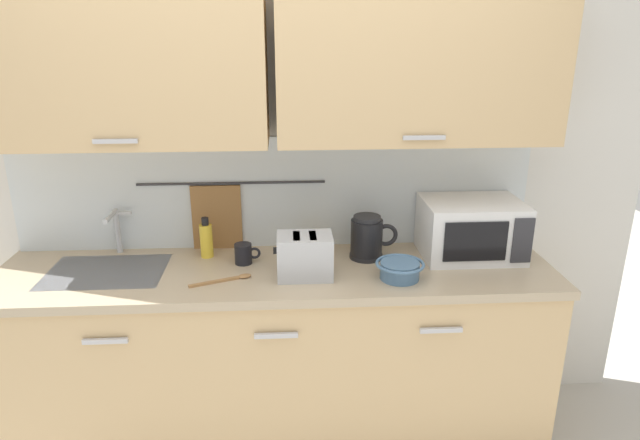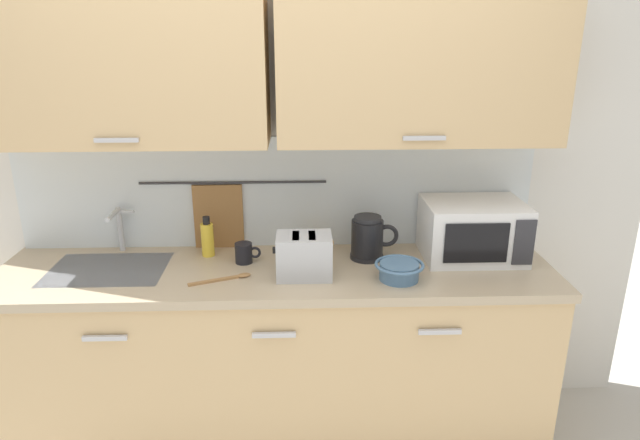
{
  "view_description": "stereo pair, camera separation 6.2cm",
  "coord_description": "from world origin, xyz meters",
  "px_view_note": "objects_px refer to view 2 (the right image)",
  "views": [
    {
      "loc": [
        0.05,
        -2.02,
        1.93
      ],
      "look_at": [
        0.2,
        0.33,
        1.12
      ],
      "focal_mm": 31.25,
      "sensor_mm": 36.0,
      "label": 1
    },
    {
      "loc": [
        0.12,
        -2.03,
        1.93
      ],
      "look_at": [
        0.2,
        0.33,
        1.12
      ],
      "focal_mm": 31.25,
      "sensor_mm": 36.0,
      "label": 2
    }
  ],
  "objects_px": {
    "dish_soap_bottle": "(208,239)",
    "microwave": "(473,230)",
    "electric_kettle": "(368,238)",
    "mixing_bowl": "(399,270)",
    "wooden_spoon": "(228,278)",
    "toaster": "(304,256)",
    "mug_by_kettle": "(318,243)",
    "mug_near_sink": "(244,253)"
  },
  "relations": [
    {
      "from": "electric_kettle",
      "to": "dish_soap_bottle",
      "type": "bearing_deg",
      "value": 175.51
    },
    {
      "from": "dish_soap_bottle",
      "to": "mug_near_sink",
      "type": "xyz_separation_m",
      "value": [
        0.18,
        -0.09,
        -0.04
      ]
    },
    {
      "from": "mug_near_sink",
      "to": "microwave",
      "type": "bearing_deg",
      "value": 1.78
    },
    {
      "from": "electric_kettle",
      "to": "mug_near_sink",
      "type": "height_order",
      "value": "electric_kettle"
    },
    {
      "from": "electric_kettle",
      "to": "dish_soap_bottle",
      "type": "relative_size",
      "value": 1.16
    },
    {
      "from": "wooden_spoon",
      "to": "electric_kettle",
      "type": "bearing_deg",
      "value": 18.93
    },
    {
      "from": "toaster",
      "to": "microwave",
      "type": "bearing_deg",
      "value": 13.57
    },
    {
      "from": "mixing_bowl",
      "to": "mug_by_kettle",
      "type": "xyz_separation_m",
      "value": [
        -0.34,
        0.32,
        0.0
      ]
    },
    {
      "from": "mug_near_sink",
      "to": "wooden_spoon",
      "type": "relative_size",
      "value": 0.45
    },
    {
      "from": "microwave",
      "to": "mixing_bowl",
      "type": "bearing_deg",
      "value": -147.73
    },
    {
      "from": "dish_soap_bottle",
      "to": "mug_near_sink",
      "type": "relative_size",
      "value": 1.63
    },
    {
      "from": "electric_kettle",
      "to": "mixing_bowl",
      "type": "height_order",
      "value": "electric_kettle"
    },
    {
      "from": "mug_near_sink",
      "to": "electric_kettle",
      "type": "bearing_deg",
      "value": 3.33
    },
    {
      "from": "wooden_spoon",
      "to": "toaster",
      "type": "bearing_deg",
      "value": 4.35
    },
    {
      "from": "microwave",
      "to": "toaster",
      "type": "height_order",
      "value": "microwave"
    },
    {
      "from": "dish_soap_bottle",
      "to": "microwave",
      "type": "bearing_deg",
      "value": -2.74
    },
    {
      "from": "toaster",
      "to": "mug_by_kettle",
      "type": "bearing_deg",
      "value": 75.75
    },
    {
      "from": "microwave",
      "to": "mug_by_kettle",
      "type": "xyz_separation_m",
      "value": [
        -0.73,
        0.08,
        -0.09
      ]
    },
    {
      "from": "dish_soap_bottle",
      "to": "toaster",
      "type": "xyz_separation_m",
      "value": [
        0.46,
        -0.25,
        0.01
      ]
    },
    {
      "from": "mug_near_sink",
      "to": "wooden_spoon",
      "type": "bearing_deg",
      "value": -107.2
    },
    {
      "from": "mug_near_sink",
      "to": "mug_by_kettle",
      "type": "height_order",
      "value": "same"
    },
    {
      "from": "dish_soap_bottle",
      "to": "electric_kettle",
      "type": "bearing_deg",
      "value": -4.49
    },
    {
      "from": "electric_kettle",
      "to": "dish_soap_bottle",
      "type": "height_order",
      "value": "electric_kettle"
    },
    {
      "from": "mixing_bowl",
      "to": "mug_by_kettle",
      "type": "bearing_deg",
      "value": 136.84
    },
    {
      "from": "mug_near_sink",
      "to": "dish_soap_bottle",
      "type": "bearing_deg",
      "value": 152.79
    },
    {
      "from": "electric_kettle",
      "to": "mug_by_kettle",
      "type": "height_order",
      "value": "electric_kettle"
    },
    {
      "from": "dish_soap_bottle",
      "to": "mug_near_sink",
      "type": "height_order",
      "value": "dish_soap_bottle"
    },
    {
      "from": "electric_kettle",
      "to": "wooden_spoon",
      "type": "bearing_deg",
      "value": -161.07
    },
    {
      "from": "dish_soap_bottle",
      "to": "wooden_spoon",
      "type": "xyz_separation_m",
      "value": [
        0.12,
        -0.28,
        -0.08
      ]
    },
    {
      "from": "dish_soap_bottle",
      "to": "toaster",
      "type": "height_order",
      "value": "dish_soap_bottle"
    },
    {
      "from": "dish_soap_bottle",
      "to": "mixing_bowl",
      "type": "bearing_deg",
      "value": -19.32
    },
    {
      "from": "microwave",
      "to": "dish_soap_bottle",
      "type": "height_order",
      "value": "microwave"
    },
    {
      "from": "mixing_bowl",
      "to": "toaster",
      "type": "height_order",
      "value": "toaster"
    },
    {
      "from": "mixing_bowl",
      "to": "wooden_spoon",
      "type": "distance_m",
      "value": 0.75
    },
    {
      "from": "dish_soap_bottle",
      "to": "mixing_bowl",
      "type": "xyz_separation_m",
      "value": [
        0.87,
        -0.3,
        -0.04
      ]
    },
    {
      "from": "mixing_bowl",
      "to": "wooden_spoon",
      "type": "bearing_deg",
      "value": 177.96
    },
    {
      "from": "wooden_spoon",
      "to": "microwave",
      "type": "bearing_deg",
      "value": 10.9
    },
    {
      "from": "mixing_bowl",
      "to": "mug_by_kettle",
      "type": "relative_size",
      "value": 1.78
    },
    {
      "from": "microwave",
      "to": "mixing_bowl",
      "type": "distance_m",
      "value": 0.47
    },
    {
      "from": "microwave",
      "to": "mug_by_kettle",
      "type": "relative_size",
      "value": 3.83
    },
    {
      "from": "microwave",
      "to": "dish_soap_bottle",
      "type": "bearing_deg",
      "value": 177.26
    },
    {
      "from": "toaster",
      "to": "electric_kettle",
      "type": "bearing_deg",
      "value": 32.49
    }
  ]
}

